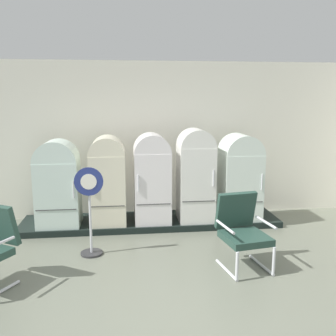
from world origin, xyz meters
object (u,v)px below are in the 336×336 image
at_px(refrigerator_0, 58,181).
at_px(refrigerator_1, 108,177).
at_px(refrigerator_4, 240,174).
at_px(refrigerator_3, 196,172).
at_px(refrigerator_2, 152,175).
at_px(armchair_right, 242,228).
at_px(sign_stand, 90,216).

distance_m(refrigerator_0, refrigerator_1, 0.83).
relative_size(refrigerator_0, refrigerator_4, 0.96).
height_order(refrigerator_0, refrigerator_3, refrigerator_3).
bearing_deg(refrigerator_4, refrigerator_0, -179.20).
bearing_deg(refrigerator_1, refrigerator_2, -0.98).
bearing_deg(armchair_right, refrigerator_0, 147.56).
bearing_deg(refrigerator_3, refrigerator_2, 178.29).
bearing_deg(refrigerator_3, refrigerator_0, -179.76).
height_order(refrigerator_3, armchair_right, refrigerator_3).
bearing_deg(sign_stand, armchair_right, -16.66).
height_order(refrigerator_1, refrigerator_2, refrigerator_2).
distance_m(refrigerator_0, sign_stand, 1.27).
distance_m(armchair_right, sign_stand, 2.13).
relative_size(refrigerator_0, armchair_right, 1.47).
bearing_deg(refrigerator_3, armchair_right, -79.70).
distance_m(refrigerator_3, refrigerator_4, 0.81).
relative_size(refrigerator_0, refrigerator_3, 0.90).
bearing_deg(refrigerator_2, refrigerator_0, -178.82).
bearing_deg(refrigerator_0, refrigerator_4, 0.80).
distance_m(refrigerator_0, refrigerator_4, 3.16).
bearing_deg(refrigerator_1, refrigerator_3, -1.35).
bearing_deg(refrigerator_4, armchair_right, -106.15).
xyz_separation_m(refrigerator_1, refrigerator_4, (2.33, -0.00, -0.00)).
relative_size(refrigerator_2, refrigerator_3, 0.95).
relative_size(refrigerator_4, armchair_right, 1.52).
bearing_deg(refrigerator_4, refrigerator_3, -177.57).
height_order(refrigerator_0, armchair_right, refrigerator_0).
relative_size(refrigerator_2, sign_stand, 1.19).
distance_m(refrigerator_4, armchair_right, 1.84).
bearing_deg(refrigerator_3, refrigerator_1, 178.65).
xyz_separation_m(refrigerator_4, armchair_right, (-0.50, -1.73, -0.37)).
height_order(refrigerator_2, refrigerator_4, refrigerator_2).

